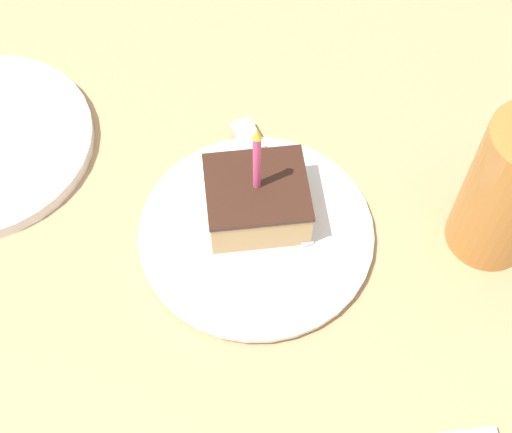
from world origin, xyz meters
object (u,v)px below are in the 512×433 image
(plate, at_px, (256,233))
(bottle, at_px, (512,186))
(cake_slice, at_px, (257,199))
(fork, at_px, (267,170))

(plate, height_order, bottle, bottle)
(cake_slice, xyz_separation_m, fork, (0.05, -0.02, -0.02))
(plate, relative_size, fork, 1.39)
(plate, distance_m, bottle, 0.25)
(plate, xyz_separation_m, fork, (0.07, -0.02, 0.01))
(plate, xyz_separation_m, bottle, (-0.03, -0.23, 0.08))
(cake_slice, relative_size, fork, 0.79)
(plate, relative_size, cake_slice, 1.77)
(fork, distance_m, bottle, 0.25)
(plate, relative_size, bottle, 1.06)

